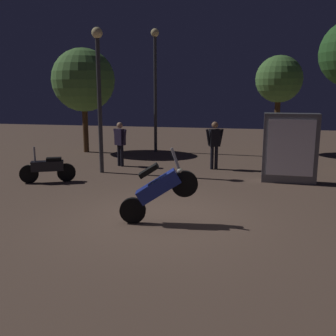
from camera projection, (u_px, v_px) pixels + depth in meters
ground_plane at (160, 218)px, 8.59m from camera, size 40.00×40.00×0.00m
motorcycle_blue_foreground at (158, 189)px, 8.12m from camera, size 1.64×0.50×1.63m
motorcycle_black_parked_left at (48, 168)px, 11.77m from camera, size 1.56×0.76×1.11m
person_rider_beside at (120, 140)px, 14.12m from camera, size 0.63×0.39×1.62m
person_bystander_far at (215, 141)px, 13.57m from camera, size 0.64×0.37×1.69m
streetlamp_near at (99, 82)px, 12.61m from camera, size 0.36×0.36×4.75m
streetlamp_far at (155, 76)px, 16.92m from camera, size 0.36×0.36×5.35m
tree_left_bg at (279, 80)px, 16.52m from camera, size 2.00×2.00×4.22m
tree_right_bg at (83, 80)px, 16.85m from camera, size 2.74×2.74×4.55m
kiosk_billboard at (290, 148)px, 11.66m from camera, size 1.61×0.58×2.10m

